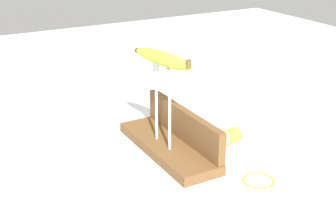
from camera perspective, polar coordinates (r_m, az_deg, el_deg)
The scene contains 7 objects.
ground_plane at distance 1.20m, azimuth -0.00°, elevation -5.57°, with size 3.00×3.00×0.00m, color silver.
wooden_board at distance 1.19m, azimuth -0.00°, elevation -5.04°, with size 0.34×0.11×0.03m, color brown.
board_backstop at distance 1.19m, azimuth 1.90°, elevation -2.30°, with size 0.33×0.02×0.08m, color brown.
fork_stand_center at distance 1.13m, azimuth -0.62°, elevation 0.77°, with size 0.09×0.01×0.20m.
banana_raised_center at distance 1.10m, azimuth -0.64°, elevation 5.57°, with size 0.20×0.07×0.04m.
banana_chunk_near at distance 1.25m, azimuth 7.52°, elevation -3.67°, with size 0.05×0.05×0.04m.
wire_coil at distance 1.09m, azimuth 10.74°, elevation -8.78°, with size 0.07×0.07×0.00m, color gold.
Camera 1 is at (0.93, -0.52, 0.55)m, focal length 51.01 mm.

